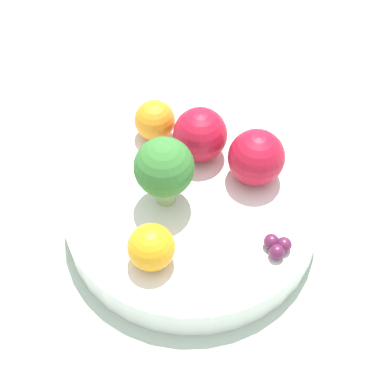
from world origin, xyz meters
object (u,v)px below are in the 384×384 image
at_px(broccoli, 164,169).
at_px(orange_back, 155,120).
at_px(apple_green, 256,157).
at_px(bowl, 192,209).
at_px(grape_cluster, 277,246).
at_px(apple_red, 200,134).
at_px(orange_front, 151,247).

bearing_deg(broccoli, orange_back, -155.47).
height_order(broccoli, apple_green, broccoli).
bearing_deg(apple_green, bowl, -49.70).
relative_size(apple_green, grape_cluster, 2.17).
relative_size(orange_back, grape_cluster, 1.66).
bearing_deg(broccoli, apple_red, 166.70).
distance_m(bowl, apple_green, 0.08).
bearing_deg(bowl, apple_red, -172.16).
distance_m(apple_red, orange_back, 0.05).
xyz_separation_m(bowl, apple_green, (-0.04, 0.05, 0.05)).
xyz_separation_m(orange_back, grape_cluster, (0.11, 0.15, -0.01)).
bearing_deg(orange_back, orange_front, 16.97).
xyz_separation_m(broccoli, orange_front, (0.07, 0.01, -0.02)).
height_order(bowl, orange_front, orange_front).
xyz_separation_m(bowl, orange_front, (0.08, -0.02, 0.04)).
relative_size(bowl, orange_front, 5.96).
height_order(orange_front, orange_back, same).
height_order(apple_green, orange_back, apple_green).
bearing_deg(grape_cluster, orange_front, -69.22).
distance_m(bowl, apple_red, 0.08).
bearing_deg(orange_back, bowl, 39.90).
bearing_deg(apple_red, orange_back, -103.67).
relative_size(broccoli, apple_red, 1.36).
distance_m(apple_green, orange_back, 0.12).
height_order(apple_red, orange_back, apple_red).
distance_m(apple_green, orange_front, 0.14).
bearing_deg(grape_cluster, apple_green, -155.12).
bearing_deg(apple_green, orange_front, -29.24).
distance_m(broccoli, orange_back, 0.09).
distance_m(apple_red, grape_cluster, 0.14).
bearing_deg(orange_back, grape_cluster, 54.06).
relative_size(bowl, broccoli, 3.34).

